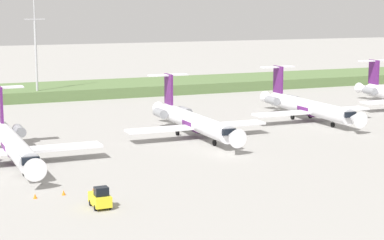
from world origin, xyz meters
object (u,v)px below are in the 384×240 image
Objects in this scene: regional_jet_third at (193,121)px; baggage_tug at (100,198)px; regional_jet_second at (13,144)px; safety_cone_front_marker at (35,196)px; regional_jet_fourth at (307,106)px; safety_cone_rear_marker at (94,189)px; antenna_mast at (36,50)px; safety_cone_mid_marker at (64,193)px.

regional_jet_third is 39.86m from baggage_tug.
regional_jet_second is 56.36× the size of safety_cone_front_marker.
regional_jet_fourth is 57.52m from safety_cone_rear_marker.
safety_cone_front_marker is at bearing -139.14° from regional_jet_third.
regional_jet_second is 1.15× the size of antenna_mast.
regional_jet_third is 1.00× the size of regional_jet_fourth.
antenna_mast reaches higher than safety_cone_mid_marker.
antenna_mast is 82.63m from baggage_tug.
antenna_mast is at bearing 106.74° from regional_jet_third.
regional_jet_third is at bearing -166.45° from regional_jet_fourth.
regional_jet_third is at bearing 52.74° from baggage_tug.
baggage_tug is (-9.14, -81.49, -10.16)m from antenna_mast.
safety_cone_front_marker is 6.61m from safety_cone_rear_marker.
regional_jet_fourth reaches higher than safety_cone_mid_marker.
safety_cone_mid_marker is at bearing -136.09° from regional_jet_third.
antenna_mast is at bearing 132.51° from regional_jet_fourth.
safety_cone_mid_marker is (-11.54, -75.32, -10.89)m from antenna_mast.
safety_cone_rear_marker is (-48.16, -31.38, -2.26)m from regional_jet_fourth.
regional_jet_fourth reaches higher than safety_cone_front_marker.
safety_cone_front_marker is at bearing 132.42° from baggage_tug.
regional_jet_fourth is at bearing 37.49° from baggage_tug.
regional_jet_second reaches higher than safety_cone_front_marker.
regional_jet_fourth reaches higher than baggage_tug.
regional_jet_third is 56.36× the size of safety_cone_front_marker.
safety_cone_mid_marker is at bearing 111.29° from baggage_tug.
safety_cone_mid_marker and safety_cone_rear_marker have the same top height.
regional_jet_third is 1.15× the size of antenna_mast.
regional_jet_third is 25.83m from regional_jet_fourth.
regional_jet_third is at bearing 13.91° from regional_jet_second.
baggage_tug is at bearing -47.58° from safety_cone_front_marker.
safety_cone_front_marker is (-29.64, -25.65, -2.26)m from regional_jet_third.
regional_jet_second is at bearing -166.09° from regional_jet_third.
antenna_mast is 49.19× the size of safety_cone_rear_marker.
regional_jet_second is 29.89m from regional_jet_third.
antenna_mast is at bearing 76.16° from regional_jet_second.
antenna_mast is at bearing 83.60° from baggage_tug.
safety_cone_mid_marker is (-51.63, -31.58, -2.26)m from regional_jet_fourth.
antenna_mast is 77.62m from safety_cone_front_marker.
safety_cone_rear_marker is (1.07, 6.37, -0.73)m from baggage_tug.
regional_jet_second is 19.23m from safety_cone_rear_marker.
safety_cone_mid_marker is (3.13, 0.12, 0.00)m from safety_cone_front_marker.
regional_jet_third is at bearing 43.91° from safety_cone_mid_marker.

